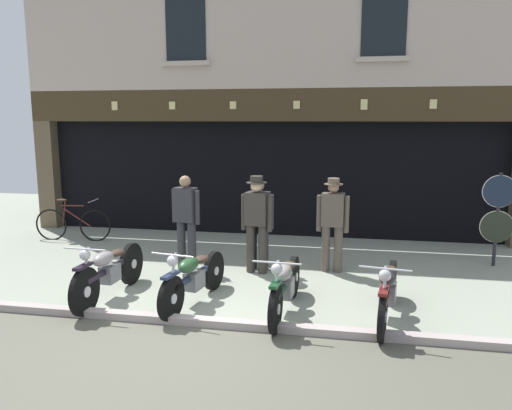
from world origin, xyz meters
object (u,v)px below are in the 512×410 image
object	(u,v)px
salesman_right	(333,221)
motorcycle_left	(109,270)
shopkeeper_center	(257,219)
advert_board_near	(201,162)
salesman_left	(186,218)
motorcycle_center_left	(193,277)
motorcycle_center	(285,284)
tyre_sign_pole	(498,210)
motorcycle_center_right	(388,290)
leaning_bicycle	(73,223)
assistant_far_right	(259,220)

from	to	relation	value
salesman_right	motorcycle_left	bearing A→B (deg)	36.15
shopkeeper_center	salesman_right	size ratio (longest dim) A/B	1.03
advert_board_near	salesman_left	bearing A→B (deg)	-78.55
motorcycle_center_left	motorcycle_center	bearing A→B (deg)	-174.22
motorcycle_center	advert_board_near	xyz separation A→B (m)	(-2.60, 4.72, 1.24)
tyre_sign_pole	advert_board_near	world-z (taller)	advert_board_near
tyre_sign_pole	motorcycle_left	bearing A→B (deg)	-155.03
motorcycle_center_right	leaning_bicycle	distance (m)	7.29
motorcycle_left	salesman_left	xyz separation A→B (m)	(0.64, 1.68, 0.49)
motorcycle_left	motorcycle_center	world-z (taller)	motorcycle_left
motorcycle_left	leaning_bicycle	size ratio (longest dim) A/B	1.18
motorcycle_center_left	motorcycle_center	xyz separation A→B (m)	(1.34, -0.10, 0.00)
motorcycle_center_left	salesman_right	world-z (taller)	salesman_right
motorcycle_center_right	advert_board_near	bearing A→B (deg)	-40.63
shopkeeper_center	assistant_far_right	world-z (taller)	shopkeeper_center
shopkeeper_center	leaning_bicycle	size ratio (longest dim) A/B	0.99
salesman_left	tyre_sign_pole	xyz separation A→B (m)	(5.47, 1.16, 0.10)
shopkeeper_center	tyre_sign_pole	distance (m)	4.35
motorcycle_left	leaning_bicycle	bearing A→B (deg)	-49.54
motorcycle_center	motorcycle_center_right	bearing A→B (deg)	-175.10
shopkeeper_center	advert_board_near	size ratio (longest dim) A/B	1.73
motorcycle_center_right	assistant_far_right	xyz separation A→B (m)	(-2.10, 1.94, 0.47)
assistant_far_right	advert_board_near	world-z (taller)	advert_board_near
salesman_left	motorcycle_center_left	bearing A→B (deg)	125.52
salesman_right	advert_board_near	xyz separation A→B (m)	(-3.16, 2.68, 0.74)
advert_board_near	motorcycle_center_right	bearing A→B (deg)	-49.80
motorcycle_center	motorcycle_center_right	distance (m)	1.37
motorcycle_center	tyre_sign_pole	bearing A→B (deg)	-136.26
assistant_far_right	tyre_sign_pole	size ratio (longest dim) A/B	0.94
salesman_right	assistant_far_right	size ratio (longest dim) A/B	1.03
salesman_left	leaning_bicycle	size ratio (longest dim) A/B	0.98
assistant_far_right	shopkeeper_center	bearing A→B (deg)	101.34
advert_board_near	motorcycle_left	bearing A→B (deg)	-90.51
salesman_right	leaning_bicycle	size ratio (longest dim) A/B	0.97
shopkeeper_center	motorcycle_left	bearing A→B (deg)	50.13
motorcycle_left	salesman_right	xyz separation A→B (m)	(3.20, 1.96, 0.48)
salesman_left	shopkeeper_center	world-z (taller)	shopkeeper_center
motorcycle_center	shopkeeper_center	world-z (taller)	shopkeeper_center
motorcycle_center_left	tyre_sign_pole	distance (m)	5.61
motorcycle_center	tyre_sign_pole	distance (m)	4.58
motorcycle_center	shopkeeper_center	size ratio (longest dim) A/B	1.15
motorcycle_center_right	shopkeeper_center	bearing A→B (deg)	-30.12
shopkeeper_center	leaning_bicycle	world-z (taller)	shopkeeper_center
salesman_right	leaning_bicycle	world-z (taller)	salesman_right
salesman_left	tyre_sign_pole	distance (m)	5.59
assistant_far_right	leaning_bicycle	world-z (taller)	assistant_far_right
motorcycle_center	salesman_right	distance (m)	2.18
salesman_right	assistant_far_right	world-z (taller)	salesman_right
motorcycle_left	salesman_left	size ratio (longest dim) A/B	1.21
motorcycle_center	motorcycle_center_right	size ratio (longest dim) A/B	0.97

